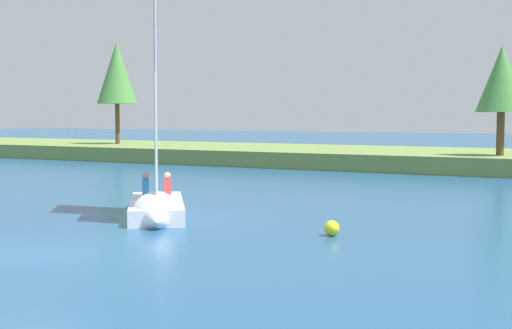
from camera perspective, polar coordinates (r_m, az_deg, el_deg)
ground_plane at (r=16.05m, az=-17.27°, el=-6.74°), size 200.00×200.00×0.00m
shore_bank at (r=41.41m, az=12.56°, el=0.44°), size 80.00×10.52×0.89m
shoreline_tree_left at (r=50.71m, az=-10.83°, el=7.03°), size 2.71×2.71×6.92m
shoreline_tree_midleft at (r=37.64m, az=18.65°, el=6.32°), size 2.44×2.44×5.38m
sailboat at (r=20.34m, az=-7.78°, el=-2.99°), size 4.14×4.95×6.72m
channel_buoy at (r=17.69m, az=5.94°, el=-4.97°), size 0.38×0.38×0.38m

